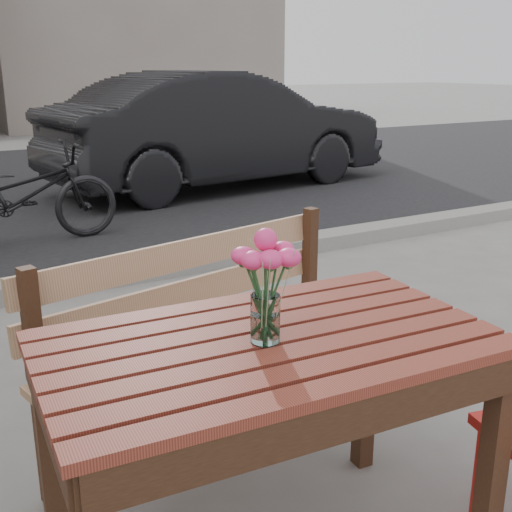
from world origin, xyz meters
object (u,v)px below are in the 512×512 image
(main_table, at_px, (269,379))
(parked_car, at_px, (219,130))
(bicycle, at_px, (21,196))
(main_vase, at_px, (265,273))

(main_table, distance_m, parked_car, 6.46)
(main_table, xyz_separation_m, bicycle, (0.09, 4.21, -0.21))
(bicycle, bearing_deg, main_vase, 175.36)
(main_vase, distance_m, parked_car, 6.49)
(bicycle, bearing_deg, main_table, 175.68)
(main_vase, xyz_separation_m, parked_car, (2.80, 5.85, -0.26))
(parked_car, bearing_deg, main_table, 147.49)
(parked_car, relative_size, bicycle, 2.63)
(main_vase, relative_size, parked_car, 0.07)
(main_vase, xyz_separation_m, bicycle, (0.11, 4.23, -0.54))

